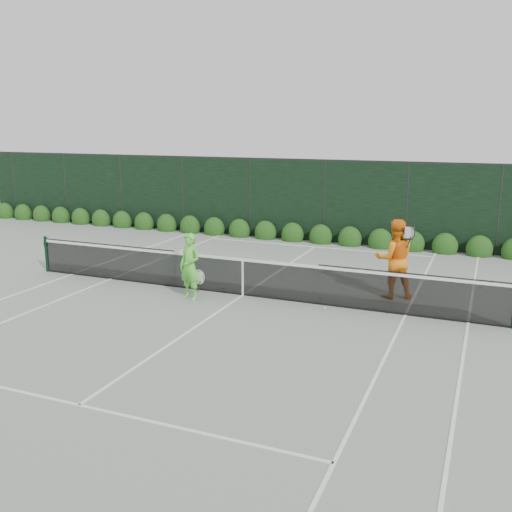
% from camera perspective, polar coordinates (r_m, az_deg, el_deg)
% --- Properties ---
extents(ground, '(80.00, 80.00, 0.00)m').
position_cam_1_polar(ground, '(14.76, -1.32, -3.95)').
color(ground, gray).
rests_on(ground, ground).
extents(tennis_net, '(12.90, 0.10, 1.07)m').
position_cam_1_polar(tennis_net, '(14.62, -1.42, -1.94)').
color(tennis_net, black).
rests_on(tennis_net, ground).
extents(player_woman, '(0.70, 0.55, 1.68)m').
position_cam_1_polar(player_woman, '(14.35, -6.63, -1.05)').
color(player_woman, '#5BD83F').
rests_on(player_woman, ground).
extents(player_man, '(1.20, 1.08, 2.02)m').
position_cam_1_polar(player_man, '(14.76, 13.68, -0.26)').
color(player_man, orange).
rests_on(player_man, ground).
extents(court_lines, '(11.03, 23.83, 0.01)m').
position_cam_1_polar(court_lines, '(14.76, -1.32, -3.92)').
color(court_lines, white).
rests_on(court_lines, ground).
extents(windscreen_fence, '(32.00, 21.07, 3.06)m').
position_cam_1_polar(windscreen_fence, '(12.02, -6.58, -0.51)').
color(windscreen_fence, black).
rests_on(windscreen_fence, ground).
extents(hedge_row, '(31.66, 0.65, 0.94)m').
position_cam_1_polar(hedge_row, '(21.25, 6.48, 1.91)').
color(hedge_row, '#113B10').
rests_on(hedge_row, ground).
extents(tennis_balls, '(3.05, 0.86, 0.07)m').
position_cam_1_polar(tennis_balls, '(14.47, 3.16, -4.17)').
color(tennis_balls, '#BEEE34').
rests_on(tennis_balls, ground).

